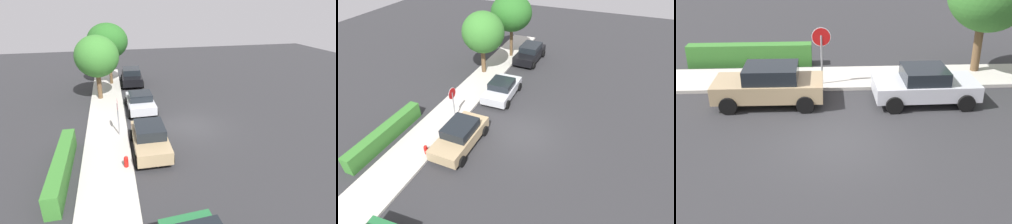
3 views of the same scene
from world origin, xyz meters
The scene contains 10 objects.
ground_plane centered at (0.00, 0.00, 0.00)m, with size 60.00×60.00×0.00m, color #2D2D30.
sidewalk_curb centered at (0.00, 5.40, 0.07)m, with size 32.00×2.52×0.14m, color beige.
stop_sign centered at (-0.41, 4.66, 1.71)m, with size 0.77×0.08×2.50m.
parked_car_tan centered at (-2.38, 3.08, 0.77)m, with size 4.06×2.02×1.51m.
parked_car_silver centered at (3.45, 2.91, 0.70)m, with size 3.91×2.13×1.38m.
parked_car_black centered at (10.31, 2.96, 0.79)m, with size 4.21×2.18×1.53m.
street_tree_near_corner centered at (10.55, 4.98, 4.16)m, with size 3.73×3.73×5.78m.
street_tree_mid_block centered at (6.60, 5.87, 3.54)m, with size 3.47×3.47×5.20m.
fire_hydrant centered at (-3.85, 4.48, 0.36)m, with size 0.30×0.22×0.72m.
front_yard_hedge centered at (-3.75, 7.43, 0.52)m, with size 5.72×0.64×1.04m.
Camera 2 is at (-12.00, -3.74, 10.86)m, focal length 28.00 mm.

